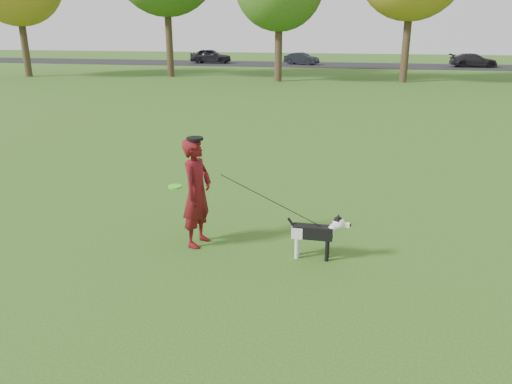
% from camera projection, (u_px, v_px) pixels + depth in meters
% --- Properties ---
extents(ground, '(120.00, 120.00, 0.00)m').
position_uv_depth(ground, '(273.00, 246.00, 8.39)').
color(ground, '#285116').
rests_on(ground, ground).
extents(road, '(120.00, 7.00, 0.02)m').
position_uv_depth(road, '(346.00, 65.00, 45.54)').
color(road, black).
rests_on(road, ground).
extents(man, '(0.55, 0.74, 1.83)m').
position_uv_depth(man, '(197.00, 193.00, 8.18)').
color(man, '#500B15').
rests_on(man, ground).
extents(dog, '(1.00, 0.20, 0.76)m').
position_uv_depth(dog, '(318.00, 231.00, 7.80)').
color(dog, black).
rests_on(dog, ground).
extents(car_left, '(4.02, 1.89, 1.33)m').
position_uv_depth(car_left, '(211.00, 56.00, 47.75)').
color(car_left, black).
rests_on(car_left, road).
extents(car_mid, '(3.41, 2.13, 1.06)m').
position_uv_depth(car_mid, '(302.00, 59.00, 46.14)').
color(car_mid, black).
rests_on(car_mid, road).
extents(car_right, '(4.07, 1.93, 1.15)m').
position_uv_depth(car_right, '(473.00, 60.00, 43.30)').
color(car_right, black).
rests_on(car_right, road).
extents(man_held_items, '(2.63, 0.29, 1.33)m').
position_uv_depth(man_held_items, '(270.00, 200.00, 7.85)').
color(man_held_items, '#3BFF20').
rests_on(man_held_items, ground).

